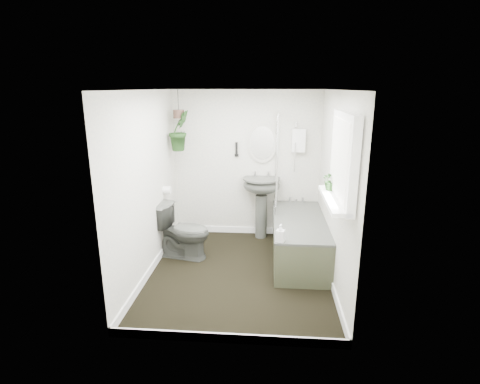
{
  "coord_description": "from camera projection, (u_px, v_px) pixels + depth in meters",
  "views": [
    {
      "loc": [
        0.36,
        -4.39,
        2.33
      ],
      "look_at": [
        0.0,
        0.15,
        1.05
      ],
      "focal_mm": 28.0,
      "sensor_mm": 36.0,
      "label": 1
    }
  ],
  "objects": [
    {
      "name": "pedestal_sink",
      "position": [
        261.0,
        208.0,
        5.91
      ],
      "size": [
        0.68,
        0.62,
        0.99
      ],
      "primitive_type": null,
      "rotation": [
        0.0,
        0.0,
        -0.24
      ],
      "color": "#3F423C",
      "rests_on": "floor"
    },
    {
      "name": "floor",
      "position": [
        239.0,
        273.0,
        4.87
      ],
      "size": [
        2.3,
        2.8,
        0.02
      ],
      "primitive_type": "cube",
      "color": "black",
      "rests_on": "ground"
    },
    {
      "name": "wall_right",
      "position": [
        336.0,
        189.0,
        4.47
      ],
      "size": [
        0.02,
        2.8,
        2.3
      ],
      "primitive_type": "cube",
      "color": "beige",
      "rests_on": "ground"
    },
    {
      "name": "oval_mirror",
      "position": [
        262.0,
        143.0,
        5.76
      ],
      "size": [
        0.46,
        0.03,
        0.62
      ],
      "primitive_type": "ellipsoid",
      "color": "#BAB5A8",
      "rests_on": "wall_back"
    },
    {
      "name": "sill_plant",
      "position": [
        331.0,
        180.0,
        4.04
      ],
      "size": [
        0.23,
        0.21,
        0.22
      ],
      "primitive_type": "imported",
      "rotation": [
        0.0,
        0.0,
        0.21
      ],
      "color": "black",
      "rests_on": "window_sill"
    },
    {
      "name": "shower_box",
      "position": [
        299.0,
        140.0,
        5.68
      ],
      "size": [
        0.2,
        0.1,
        0.35
      ],
      "primitive_type": "cube",
      "color": "white",
      "rests_on": "wall_back"
    },
    {
      "name": "wall_sconce",
      "position": [
        237.0,
        149.0,
        5.81
      ],
      "size": [
        0.04,
        0.04,
        0.22
      ],
      "primitive_type": "cylinder",
      "color": "black",
      "rests_on": "wall_back"
    },
    {
      "name": "wall_back",
      "position": [
        246.0,
        164.0,
        5.91
      ],
      "size": [
        2.3,
        0.02,
        2.3
      ],
      "primitive_type": "cube",
      "color": "beige",
      "rests_on": "ground"
    },
    {
      "name": "window_sill",
      "position": [
        334.0,
        200.0,
        3.79
      ],
      "size": [
        0.18,
        1.0,
        0.04
      ],
      "primitive_type": "cube",
      "color": "white",
      "rests_on": "wall_right"
    },
    {
      "name": "ceiling",
      "position": [
        239.0,
        89.0,
        4.25
      ],
      "size": [
        2.3,
        2.8,
        0.02
      ],
      "primitive_type": "cube",
      "color": "white",
      "rests_on": "ground"
    },
    {
      "name": "toilet",
      "position": [
        183.0,
        231.0,
        5.25
      ],
      "size": [
        0.83,
        0.58,
        0.77
      ],
      "primitive_type": "imported",
      "rotation": [
        0.0,
        0.0,
        1.37
      ],
      "color": "#3F423C",
      "rests_on": "floor"
    },
    {
      "name": "soap_bottle",
      "position": [
        280.0,
        233.0,
        4.37
      ],
      "size": [
        0.12,
        0.12,
        0.21
      ],
      "primitive_type": "imported",
      "rotation": [
        0.0,
        0.0,
        -0.29
      ],
      "color": "black",
      "rests_on": "bathtub"
    },
    {
      "name": "window_blinds",
      "position": [
        339.0,
        159.0,
        3.67
      ],
      "size": [
        0.01,
        0.86,
        0.76
      ],
      "primitive_type": "cube",
      "color": "white",
      "rests_on": "wall_right"
    },
    {
      "name": "toilet_roll_holder",
      "position": [
        167.0,
        190.0,
        5.38
      ],
      "size": [
        0.11,
        0.11,
        0.11
      ],
      "primitive_type": "cylinder",
      "rotation": [
        0.0,
        1.57,
        0.0
      ],
      "color": "white",
      "rests_on": "wall_left"
    },
    {
      "name": "wall_front",
      "position": [
        226.0,
        230.0,
        3.21
      ],
      "size": [
        2.3,
        0.02,
        2.3
      ],
      "primitive_type": "cube",
      "color": "beige",
      "rests_on": "ground"
    },
    {
      "name": "window_recess",
      "position": [
        344.0,
        159.0,
        3.67
      ],
      "size": [
        0.08,
        1.0,
        0.9
      ],
      "primitive_type": "cube",
      "color": "white",
      "rests_on": "wall_right"
    },
    {
      "name": "hanging_plant",
      "position": [
        179.0,
        130.0,
        5.51
      ],
      "size": [
        0.41,
        0.42,
        0.6
      ],
      "primitive_type": "imported",
      "rotation": [
        0.0,
        0.0,
        0.89
      ],
      "color": "black",
      "rests_on": "ceiling"
    },
    {
      "name": "bath_screen",
      "position": [
        277.0,
        162.0,
        5.44
      ],
      "size": [
        0.04,
        0.72,
        1.4
      ],
      "primitive_type": null,
      "color": "silver",
      "rests_on": "bathtub"
    },
    {
      "name": "hanging_pot",
      "position": [
        179.0,
        114.0,
        5.45
      ],
      "size": [
        0.16,
        0.16,
        0.12
      ],
      "primitive_type": "cylinder",
      "color": "#412B23",
      "rests_on": "ceiling"
    },
    {
      "name": "skirting",
      "position": [
        239.0,
        269.0,
        4.86
      ],
      "size": [
        2.3,
        2.8,
        0.1
      ],
      "primitive_type": "cube",
      "color": "white",
      "rests_on": "floor"
    },
    {
      "name": "bathtub",
      "position": [
        299.0,
        239.0,
        5.21
      ],
      "size": [
        0.72,
        1.72,
        0.58
      ],
      "primitive_type": null,
      "color": "#3F423C",
      "rests_on": "floor"
    },
    {
      "name": "wall_left",
      "position": [
        146.0,
        186.0,
        4.65
      ],
      "size": [
        0.02,
        2.8,
        2.3
      ],
      "primitive_type": "cube",
      "color": "beige",
      "rests_on": "ground"
    }
  ]
}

